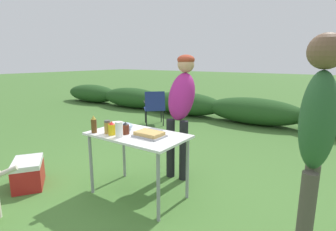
% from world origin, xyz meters
% --- Properties ---
extents(ground_plane, '(60.00, 60.00, 0.00)m').
position_xyz_m(ground_plane, '(0.00, 0.00, 0.00)').
color(ground_plane, '#477533').
extents(shrub_hedge, '(14.40, 0.90, 0.64)m').
position_xyz_m(shrub_hedge, '(0.00, 4.24, 0.32)').
color(shrub_hedge, '#234C1E').
rests_on(shrub_hedge, ground).
extents(folding_table, '(1.10, 0.64, 0.74)m').
position_xyz_m(folding_table, '(0.00, 0.00, 0.66)').
color(folding_table, white).
rests_on(folding_table, ground).
extents(food_tray, '(0.33, 0.22, 0.06)m').
position_xyz_m(food_tray, '(0.18, -0.01, 0.77)').
color(food_tray, '#9E9EA3').
rests_on(food_tray, folding_table).
extents(plate_stack, '(0.20, 0.20, 0.05)m').
position_xyz_m(plate_stack, '(-0.42, 0.09, 0.76)').
color(plate_stack, white).
rests_on(plate_stack, folding_table).
extents(mixing_bowl, '(0.19, 0.19, 0.09)m').
position_xyz_m(mixing_bowl, '(-0.23, 0.04, 0.78)').
color(mixing_bowl, '#99B2CC').
rests_on(mixing_bowl, folding_table).
extents(paper_cup_stack, '(0.08, 0.08, 0.17)m').
position_xyz_m(paper_cup_stack, '(-0.08, -0.20, 0.82)').
color(paper_cup_stack, white).
rests_on(paper_cup_stack, folding_table).
extents(spice_jar, '(0.07, 0.07, 0.15)m').
position_xyz_m(spice_jar, '(-0.29, -0.17, 0.81)').
color(spice_jar, '#B2893D').
rests_on(spice_jar, folding_table).
extents(beer_bottle, '(0.06, 0.06, 0.20)m').
position_xyz_m(beer_bottle, '(-0.44, -0.24, 0.83)').
color(beer_bottle, brown).
rests_on(beer_bottle, folding_table).
extents(mustard_bottle, '(0.08, 0.08, 0.15)m').
position_xyz_m(mustard_bottle, '(-0.21, -0.19, 0.81)').
color(mustard_bottle, yellow).
rests_on(mustard_bottle, folding_table).
extents(bbq_sauce_bottle, '(0.08, 0.08, 0.14)m').
position_xyz_m(bbq_sauce_bottle, '(-0.11, -0.07, 0.80)').
color(bbq_sauce_bottle, '#562314').
rests_on(bbq_sauce_bottle, folding_table).
extents(standing_person_in_dark_puffer, '(0.40, 0.51, 1.61)m').
position_xyz_m(standing_person_in_dark_puffer, '(0.10, 0.76, 1.02)').
color(standing_person_in_dark_puffer, black).
rests_on(standing_person_in_dark_puffer, ground).
extents(standing_person_in_red_jacket, '(0.23, 0.32, 1.71)m').
position_xyz_m(standing_person_in_red_jacket, '(1.73, -0.16, 1.06)').
color(standing_person_in_red_jacket, '#4C473D').
rests_on(standing_person_in_red_jacket, ground).
extents(camp_chair_green_behind_table, '(0.74, 0.75, 0.83)m').
position_xyz_m(camp_chair_green_behind_table, '(-1.89, 2.73, 0.47)').
color(camp_chair_green_behind_table, navy).
rests_on(camp_chair_green_behind_table, ground).
extents(cooler_box, '(0.58, 0.54, 0.34)m').
position_xyz_m(cooler_box, '(-1.27, -0.62, 0.17)').
color(cooler_box, '#B21E1E').
rests_on(cooler_box, ground).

